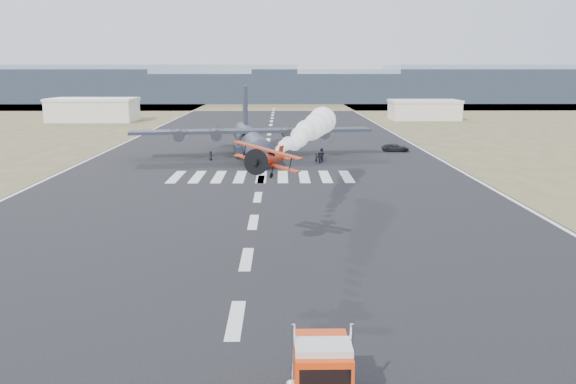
{
  "coord_description": "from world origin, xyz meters",
  "views": [
    {
      "loc": [
        2.75,
        -34.41,
        14.77
      ],
      "look_at": [
        3.38,
        19.16,
        4.0
      ],
      "focal_mm": 38.0,
      "sensor_mm": 36.0,
      "label": 1
    }
  ],
  "objects_px": {
    "crew_b": "(319,158)",
    "crew_f": "(322,154)",
    "crew_h": "(280,154)",
    "hangar_left": "(93,109)",
    "semi_truck": "(323,381)",
    "transport_aircraft": "(251,139)",
    "aerobatic_biplane": "(269,159)",
    "crew_e": "(211,156)",
    "support_vehicle": "(395,148)",
    "crew_d": "(322,156)",
    "crew_c": "(321,157)",
    "crew_a": "(316,158)",
    "hangar_right": "(424,110)",
    "crew_g": "(283,154)"
  },
  "relations": [
    {
      "from": "hangar_right",
      "to": "crew_c",
      "type": "distance_m",
      "value": 93.87
    },
    {
      "from": "crew_h",
      "to": "crew_c",
      "type": "bearing_deg",
      "value": 120.92
    },
    {
      "from": "crew_b",
      "to": "crew_f",
      "type": "height_order",
      "value": "crew_f"
    },
    {
      "from": "hangar_left",
      "to": "crew_c",
      "type": "height_order",
      "value": "hangar_left"
    },
    {
      "from": "hangar_left",
      "to": "crew_b",
      "type": "height_order",
      "value": "hangar_left"
    },
    {
      "from": "crew_b",
      "to": "crew_h",
      "type": "distance_m",
      "value": 7.77
    },
    {
      "from": "hangar_right",
      "to": "semi_truck",
      "type": "bearing_deg",
      "value": -104.49
    },
    {
      "from": "crew_a",
      "to": "crew_e",
      "type": "height_order",
      "value": "crew_a"
    },
    {
      "from": "transport_aircraft",
      "to": "aerobatic_biplane",
      "type": "bearing_deg",
      "value": -93.86
    },
    {
      "from": "crew_g",
      "to": "hangar_right",
      "type": "bearing_deg",
      "value": 154.33
    },
    {
      "from": "crew_h",
      "to": "crew_d",
      "type": "bearing_deg",
      "value": 132.63
    },
    {
      "from": "hangar_left",
      "to": "crew_h",
      "type": "relative_size",
      "value": 15.72
    },
    {
      "from": "hangar_left",
      "to": "crew_g",
      "type": "bearing_deg",
      "value": -54.43
    },
    {
      "from": "transport_aircraft",
      "to": "crew_e",
      "type": "height_order",
      "value": "transport_aircraft"
    },
    {
      "from": "transport_aircraft",
      "to": "crew_b",
      "type": "height_order",
      "value": "transport_aircraft"
    },
    {
      "from": "transport_aircraft",
      "to": "crew_a",
      "type": "height_order",
      "value": "transport_aircraft"
    },
    {
      "from": "hangar_left",
      "to": "hangar_right",
      "type": "distance_m",
      "value": 98.13
    },
    {
      "from": "crew_c",
      "to": "crew_h",
      "type": "height_order",
      "value": "crew_c"
    },
    {
      "from": "semi_truck",
      "to": "crew_c",
      "type": "distance_m",
      "value": 74.31
    },
    {
      "from": "crew_e",
      "to": "crew_f",
      "type": "xyz_separation_m",
      "value": [
        18.57,
        1.04,
        0.16
      ]
    },
    {
      "from": "crew_a",
      "to": "crew_d",
      "type": "xyz_separation_m",
      "value": [
        1.1,
        2.6,
        0.07
      ]
    },
    {
      "from": "semi_truck",
      "to": "support_vehicle",
      "type": "distance_m",
      "value": 89.59
    },
    {
      "from": "hangar_left",
      "to": "crew_f",
      "type": "relative_size",
      "value": 13.05
    },
    {
      "from": "transport_aircraft",
      "to": "hangar_left",
      "type": "bearing_deg",
      "value": 115.77
    },
    {
      "from": "crew_d",
      "to": "crew_g",
      "type": "relative_size",
      "value": 1.06
    },
    {
      "from": "semi_truck",
      "to": "transport_aircraft",
      "type": "bearing_deg",
      "value": 94.53
    },
    {
      "from": "crew_c",
      "to": "crew_f",
      "type": "bearing_deg",
      "value": -150.58
    },
    {
      "from": "crew_b",
      "to": "crew_h",
      "type": "bearing_deg",
      "value": -136.47
    },
    {
      "from": "crew_h",
      "to": "hangar_left",
      "type": "bearing_deg",
      "value": -85.36
    },
    {
      "from": "crew_a",
      "to": "crew_h",
      "type": "xyz_separation_m",
      "value": [
        -5.79,
        4.69,
        -0.03
      ]
    },
    {
      "from": "support_vehicle",
      "to": "crew_h",
      "type": "bearing_deg",
      "value": 120.34
    },
    {
      "from": "aerobatic_biplane",
      "to": "crew_h",
      "type": "relative_size",
      "value": 3.61
    },
    {
      "from": "crew_a",
      "to": "crew_g",
      "type": "bearing_deg",
      "value": 90.16
    },
    {
      "from": "transport_aircraft",
      "to": "crew_d",
      "type": "height_order",
      "value": "transport_aircraft"
    },
    {
      "from": "transport_aircraft",
      "to": "crew_e",
      "type": "xyz_separation_m",
      "value": [
        -6.5,
        -4.91,
        -2.27
      ]
    },
    {
      "from": "crew_a",
      "to": "crew_b",
      "type": "xyz_separation_m",
      "value": [
        0.4,
        -0.0,
        0.06
      ]
    },
    {
      "from": "crew_c",
      "to": "crew_f",
      "type": "xyz_separation_m",
      "value": [
        0.32,
        3.54,
        0.06
      ]
    },
    {
      "from": "crew_c",
      "to": "crew_f",
      "type": "relative_size",
      "value": 0.94
    },
    {
      "from": "crew_h",
      "to": "crew_e",
      "type": "bearing_deg",
      "value": -24.95
    },
    {
      "from": "transport_aircraft",
      "to": "crew_f",
      "type": "relative_size",
      "value": 21.78
    },
    {
      "from": "crew_g",
      "to": "crew_h",
      "type": "xyz_separation_m",
      "value": [
        -0.41,
        -0.75,
        -0.05
      ]
    },
    {
      "from": "support_vehicle",
      "to": "crew_a",
      "type": "relative_size",
      "value": 3.09
    },
    {
      "from": "crew_d",
      "to": "crew_g",
      "type": "xyz_separation_m",
      "value": [
        -6.49,
        2.85,
        -0.05
      ]
    },
    {
      "from": "crew_b",
      "to": "crew_d",
      "type": "xyz_separation_m",
      "value": [
        0.71,
        2.6,
        0.01
      ]
    },
    {
      "from": "aerobatic_biplane",
      "to": "crew_f",
      "type": "height_order",
      "value": "aerobatic_biplane"
    },
    {
      "from": "support_vehicle",
      "to": "crew_c",
      "type": "distance_m",
      "value": 19.75
    },
    {
      "from": "aerobatic_biplane",
      "to": "crew_b",
      "type": "xyz_separation_m",
      "value": [
        7.06,
        49.65,
        -7.06
      ]
    },
    {
      "from": "crew_e",
      "to": "crew_f",
      "type": "height_order",
      "value": "crew_f"
    },
    {
      "from": "transport_aircraft",
      "to": "crew_a",
      "type": "relative_size",
      "value": 25.24
    },
    {
      "from": "semi_truck",
      "to": "crew_c",
      "type": "bearing_deg",
      "value": 85.96
    }
  ]
}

